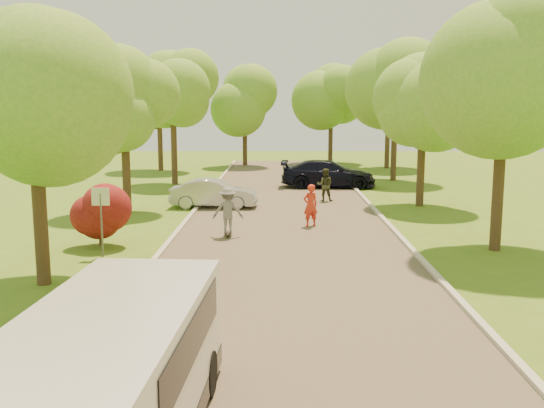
{
  "coord_description": "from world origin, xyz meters",
  "views": [
    {
      "loc": [
        -0.28,
        -14.44,
        4.64
      ],
      "look_at": [
        -0.52,
        6.37,
        1.3
      ],
      "focal_mm": 40.0,
      "sensor_mm": 36.0,
      "label": 1
    }
  ],
  "objects_px": {
    "person_striped": "(310,205)",
    "skateboarder": "(228,211)",
    "silver_sedan": "(214,193)",
    "longboard": "(228,234)",
    "street_sign": "(101,207)",
    "minivan": "(112,379)",
    "dark_sedan": "(328,174)",
    "person_olive": "(325,185)"
  },
  "relations": [
    {
      "from": "minivan",
      "to": "person_striped",
      "type": "distance_m",
      "value": 16.19
    },
    {
      "from": "dark_sedan",
      "to": "longboard",
      "type": "distance_m",
      "value": 14.42
    },
    {
      "from": "silver_sedan",
      "to": "dark_sedan",
      "type": "xyz_separation_m",
      "value": [
        5.88,
        7.21,
        0.13
      ]
    },
    {
      "from": "minivan",
      "to": "person_olive",
      "type": "relative_size",
      "value": 3.39
    },
    {
      "from": "minivan",
      "to": "person_olive",
      "type": "bearing_deg",
      "value": 81.51
    },
    {
      "from": "street_sign",
      "to": "skateboarder",
      "type": "bearing_deg",
      "value": 39.29
    },
    {
      "from": "dark_sedan",
      "to": "longboard",
      "type": "height_order",
      "value": "dark_sedan"
    },
    {
      "from": "minivan",
      "to": "skateboarder",
      "type": "relative_size",
      "value": 3.3
    },
    {
      "from": "minivan",
      "to": "person_striped",
      "type": "xyz_separation_m",
      "value": [
        3.45,
        15.81,
        -0.24
      ]
    },
    {
      "from": "silver_sedan",
      "to": "longboard",
      "type": "height_order",
      "value": "silver_sedan"
    },
    {
      "from": "skateboarder",
      "to": "person_striped",
      "type": "height_order",
      "value": "skateboarder"
    },
    {
      "from": "longboard",
      "to": "person_striped",
      "type": "relative_size",
      "value": 0.52
    },
    {
      "from": "longboard",
      "to": "person_olive",
      "type": "bearing_deg",
      "value": -119.2
    },
    {
      "from": "silver_sedan",
      "to": "skateboarder",
      "type": "height_order",
      "value": "skateboarder"
    },
    {
      "from": "street_sign",
      "to": "dark_sedan",
      "type": "bearing_deg",
      "value": 63.24
    },
    {
      "from": "silver_sedan",
      "to": "longboard",
      "type": "xyz_separation_m",
      "value": [
        1.18,
        -6.4,
        -0.57
      ]
    },
    {
      "from": "longboard",
      "to": "skateboarder",
      "type": "xyz_separation_m",
      "value": [
        0.0,
        0.0,
        0.86
      ]
    },
    {
      "from": "dark_sedan",
      "to": "minivan",
      "type": "bearing_deg",
      "value": 172.39
    },
    {
      "from": "street_sign",
      "to": "dark_sedan",
      "type": "height_order",
      "value": "street_sign"
    },
    {
      "from": "skateboarder",
      "to": "person_striped",
      "type": "relative_size",
      "value": 1.01
    },
    {
      "from": "person_striped",
      "to": "street_sign",
      "type": "bearing_deg",
      "value": 11.63
    },
    {
      "from": "street_sign",
      "to": "silver_sedan",
      "type": "distance_m",
      "value": 9.78
    },
    {
      "from": "longboard",
      "to": "person_olive",
      "type": "height_order",
      "value": "person_olive"
    },
    {
      "from": "skateboarder",
      "to": "person_striped",
      "type": "bearing_deg",
      "value": -151.07
    },
    {
      "from": "silver_sedan",
      "to": "skateboarder",
      "type": "relative_size",
      "value": 2.37
    },
    {
      "from": "street_sign",
      "to": "person_striped",
      "type": "relative_size",
      "value": 1.3
    },
    {
      "from": "dark_sedan",
      "to": "street_sign",
      "type": "bearing_deg",
      "value": 156.09
    },
    {
      "from": "minivan",
      "to": "longboard",
      "type": "height_order",
      "value": "minivan"
    },
    {
      "from": "dark_sedan",
      "to": "skateboarder",
      "type": "bearing_deg",
      "value": 163.8
    },
    {
      "from": "dark_sedan",
      "to": "skateboarder",
      "type": "relative_size",
      "value": 3.23
    },
    {
      "from": "minivan",
      "to": "silver_sedan",
      "type": "bearing_deg",
      "value": 95.22
    },
    {
      "from": "street_sign",
      "to": "longboard",
      "type": "bearing_deg",
      "value": 39.29
    },
    {
      "from": "longboard",
      "to": "street_sign",
      "type": "bearing_deg",
      "value": 36.45
    },
    {
      "from": "person_striped",
      "to": "skateboarder",
      "type": "bearing_deg",
      "value": 7.35
    },
    {
      "from": "street_sign",
      "to": "person_striped",
      "type": "xyz_separation_m",
      "value": [
        6.76,
        4.92,
        -0.73
      ]
    },
    {
      "from": "minivan",
      "to": "dark_sedan",
      "type": "bearing_deg",
      "value": 82.5
    },
    {
      "from": "minivan",
      "to": "street_sign",
      "type": "bearing_deg",
      "value": 109.81
    },
    {
      "from": "minivan",
      "to": "silver_sedan",
      "type": "xyz_separation_m",
      "value": [
        -0.8,
        20.31,
        -0.42
      ]
    },
    {
      "from": "skateboarder",
      "to": "person_striped",
      "type": "distance_m",
      "value": 3.62
    },
    {
      "from": "skateboarder",
      "to": "person_olive",
      "type": "xyz_separation_m",
      "value": [
        4.12,
        8.31,
        -0.13
      ]
    },
    {
      "from": "street_sign",
      "to": "minivan",
      "type": "relative_size",
      "value": 0.39
    },
    {
      "from": "dark_sedan",
      "to": "person_striped",
      "type": "height_order",
      "value": "person_striped"
    }
  ]
}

